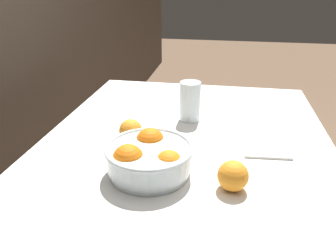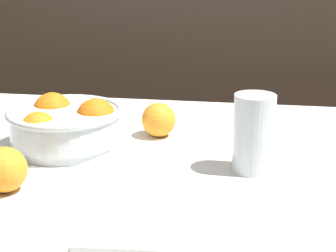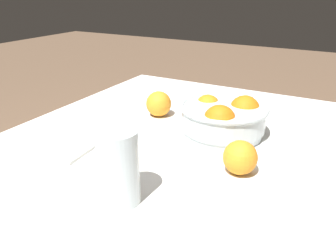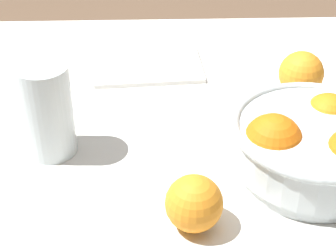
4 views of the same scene
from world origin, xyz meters
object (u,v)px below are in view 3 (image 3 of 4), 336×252
fruit_bowl (224,117)px  juice_glass (119,171)px  orange_loose_front (159,104)px  orange_loose_near_bowl (240,157)px

fruit_bowl → juice_glass: (0.38, -0.07, 0.01)m
orange_loose_front → juice_glass: bearing=20.6°
fruit_bowl → juice_glass: 0.39m
fruit_bowl → juice_glass: juice_glass is taller
fruit_bowl → orange_loose_near_bowl: 0.20m
fruit_bowl → orange_loose_front: (-0.03, -0.22, -0.01)m
fruit_bowl → orange_loose_front: bearing=-98.6°
juice_glass → orange_loose_front: 0.44m
orange_loose_near_bowl → orange_loose_front: bearing=-123.0°
orange_loose_front → orange_loose_near_bowl: bearing=57.0°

